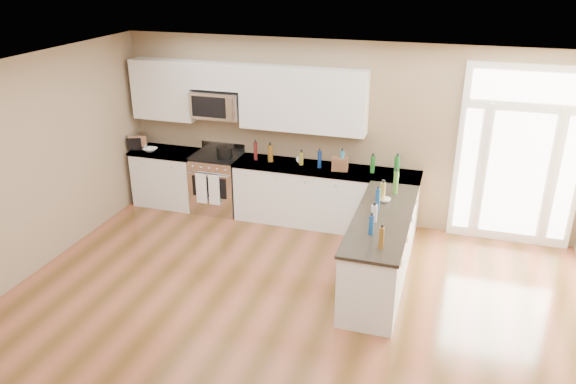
{
  "coord_description": "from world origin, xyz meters",
  "views": [
    {
      "loc": [
        1.67,
        -4.1,
        3.92
      ],
      "look_at": [
        -0.23,
        2.0,
        1.21
      ],
      "focal_mm": 35.0,
      "sensor_mm": 36.0,
      "label": 1
    }
  ],
  "objects_px": {
    "kitchen_range": "(217,183)",
    "stockpot": "(225,152)",
    "peninsula_cabinet": "(380,252)",
    "toaster_oven": "(138,141)"
  },
  "relations": [
    {
      "from": "kitchen_range",
      "to": "stockpot",
      "type": "bearing_deg",
      "value": -17.04
    },
    {
      "from": "peninsula_cabinet",
      "to": "stockpot",
      "type": "distance_m",
      "value": 3.11
    },
    {
      "from": "toaster_oven",
      "to": "kitchen_range",
      "type": "bearing_deg",
      "value": -23.25
    },
    {
      "from": "kitchen_range",
      "to": "toaster_oven",
      "type": "xyz_separation_m",
      "value": [
        -1.38,
        -0.04,
        0.59
      ]
    },
    {
      "from": "stockpot",
      "to": "toaster_oven",
      "type": "relative_size",
      "value": 0.85
    },
    {
      "from": "stockpot",
      "to": "peninsula_cabinet",
      "type": "bearing_deg",
      "value": -27.17
    },
    {
      "from": "kitchen_range",
      "to": "stockpot",
      "type": "relative_size",
      "value": 4.29
    },
    {
      "from": "kitchen_range",
      "to": "toaster_oven",
      "type": "bearing_deg",
      "value": -178.36
    },
    {
      "from": "toaster_oven",
      "to": "stockpot",
      "type": "bearing_deg",
      "value": -25.44
    },
    {
      "from": "stockpot",
      "to": "toaster_oven",
      "type": "height_order",
      "value": "toaster_oven"
    }
  ]
}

